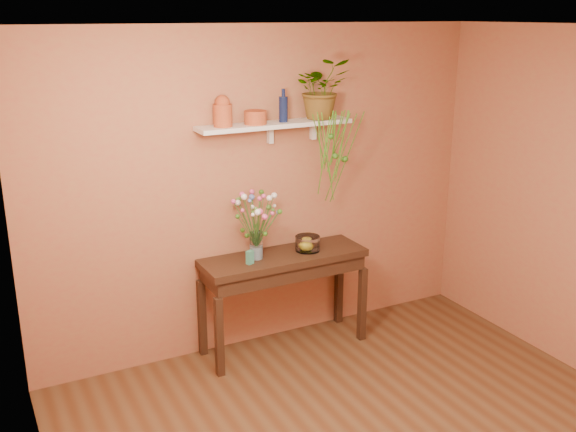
# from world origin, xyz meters

# --- Properties ---
(room) EXTENTS (4.04, 4.04, 2.70)m
(room) POSITION_xyz_m (0.00, 0.00, 1.35)
(room) COLOR brown
(room) RESTS_ON ground
(sideboard) EXTENTS (1.40, 0.45, 0.85)m
(sideboard) POSITION_xyz_m (0.07, 1.76, 0.73)
(sideboard) COLOR #382114
(sideboard) RESTS_ON ground
(wall_shelf) EXTENTS (1.30, 0.24, 0.19)m
(wall_shelf) POSITION_xyz_m (0.06, 1.87, 1.92)
(wall_shelf) COLOR white
(wall_shelf) RESTS_ON room
(terracotta_jug) EXTENTS (0.19, 0.19, 0.24)m
(terracotta_jug) POSITION_xyz_m (-0.40, 1.87, 2.05)
(terracotta_jug) COLOR #C14022
(terracotta_jug) RESTS_ON wall_shelf
(terracotta_pot) EXTENTS (0.18, 0.18, 0.11)m
(terracotta_pot) POSITION_xyz_m (-0.13, 1.86, 1.99)
(terracotta_pot) COLOR #C14022
(terracotta_pot) RESTS_ON wall_shelf
(blue_bottle) EXTENTS (0.08, 0.08, 0.26)m
(blue_bottle) POSITION_xyz_m (0.12, 1.86, 2.05)
(blue_bottle) COLOR #0F183D
(blue_bottle) RESTS_ON wall_shelf
(spider_plant) EXTENTS (0.52, 0.47, 0.49)m
(spider_plant) POSITION_xyz_m (0.48, 1.87, 2.18)
(spider_plant) COLOR #356A19
(spider_plant) RESTS_ON wall_shelf
(plant_fronds) EXTENTS (0.46, 0.37, 0.79)m
(plant_fronds) POSITION_xyz_m (0.53, 1.72, 1.70)
(plant_fronds) COLOR #356A19
(plant_fronds) RESTS_ON wall_shelf
(glass_vase) EXTENTS (0.11, 0.11, 0.23)m
(glass_vase) POSITION_xyz_m (-0.18, 1.77, 0.95)
(glass_vase) COLOR white
(glass_vase) RESTS_ON sideboard
(bouquet) EXTENTS (0.38, 0.48, 0.46)m
(bouquet) POSITION_xyz_m (-0.17, 1.79, 1.26)
(bouquet) COLOR #386B28
(bouquet) RESTS_ON glass_vase
(glass_bowl) EXTENTS (0.21, 0.21, 0.13)m
(glass_bowl) POSITION_xyz_m (0.29, 1.75, 0.91)
(glass_bowl) COLOR white
(glass_bowl) RESTS_ON sideboard
(lemon) EXTENTS (0.08, 0.08, 0.08)m
(lemon) POSITION_xyz_m (0.28, 1.76, 0.90)
(lemon) COLOR yellow
(lemon) RESTS_ON glass_bowl
(carton) EXTENTS (0.07, 0.06, 0.11)m
(carton) POSITION_xyz_m (-0.27, 1.69, 0.90)
(carton) COLOR teal
(carton) RESTS_ON sideboard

